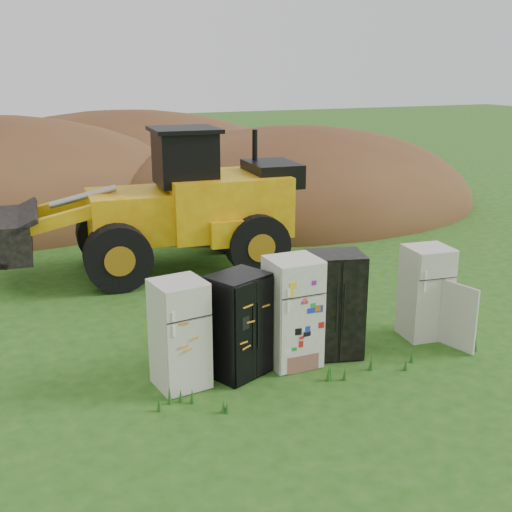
{
  "coord_description": "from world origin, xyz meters",
  "views": [
    {
      "loc": [
        -5.2,
        -9.1,
        4.97
      ],
      "look_at": [
        -0.26,
        2.0,
        1.36
      ],
      "focal_mm": 45.0,
      "sensor_mm": 36.0,
      "label": 1
    }
  ],
  "objects_px": {
    "fridge_black_side": "(238,325)",
    "fridge_open_door": "(425,292)",
    "fridge_sticker": "(293,312)",
    "fridge_dark_mid": "(334,304)",
    "fridge_leftmost": "(180,334)",
    "wheel_loader": "(150,202)"
  },
  "relations": [
    {
      "from": "fridge_sticker",
      "to": "wheel_loader",
      "type": "relative_size",
      "value": 0.26
    },
    {
      "from": "wheel_loader",
      "to": "fridge_black_side",
      "type": "bearing_deg",
      "value": -86.75
    },
    {
      "from": "fridge_sticker",
      "to": "wheel_loader",
      "type": "bearing_deg",
      "value": 98.17
    },
    {
      "from": "fridge_black_side",
      "to": "fridge_leftmost",
      "type": "bearing_deg",
      "value": 156.19
    },
    {
      "from": "fridge_sticker",
      "to": "fridge_leftmost",
      "type": "bearing_deg",
      "value": -179.77
    },
    {
      "from": "fridge_black_side",
      "to": "fridge_open_door",
      "type": "bearing_deg",
      "value": -22.68
    },
    {
      "from": "fridge_black_side",
      "to": "fridge_open_door",
      "type": "xyz_separation_m",
      "value": [
        3.83,
        0.04,
        0.01
      ]
    },
    {
      "from": "fridge_dark_mid",
      "to": "fridge_open_door",
      "type": "relative_size",
      "value": 1.06
    },
    {
      "from": "fridge_leftmost",
      "to": "fridge_sticker",
      "type": "bearing_deg",
      "value": -7.21
    },
    {
      "from": "fridge_dark_mid",
      "to": "fridge_leftmost",
      "type": "bearing_deg",
      "value": -163.78
    },
    {
      "from": "fridge_leftmost",
      "to": "fridge_sticker",
      "type": "distance_m",
      "value": 2.01
    },
    {
      "from": "fridge_open_door",
      "to": "wheel_loader",
      "type": "bearing_deg",
      "value": 128.41
    },
    {
      "from": "fridge_leftmost",
      "to": "fridge_sticker",
      "type": "height_order",
      "value": "fridge_sticker"
    },
    {
      "from": "fridge_open_door",
      "to": "fridge_leftmost",
      "type": "bearing_deg",
      "value": -172.46
    },
    {
      "from": "fridge_dark_mid",
      "to": "fridge_black_side",
      "type": "bearing_deg",
      "value": -163.1
    },
    {
      "from": "fridge_dark_mid",
      "to": "wheel_loader",
      "type": "bearing_deg",
      "value": 120.95
    },
    {
      "from": "fridge_leftmost",
      "to": "fridge_black_side",
      "type": "relative_size",
      "value": 1.02
    },
    {
      "from": "fridge_dark_mid",
      "to": "wheel_loader",
      "type": "distance_m",
      "value": 6.31
    },
    {
      "from": "fridge_open_door",
      "to": "fridge_sticker",
      "type": "bearing_deg",
      "value": -172.05
    },
    {
      "from": "fridge_black_side",
      "to": "fridge_dark_mid",
      "type": "distance_m",
      "value": 1.84
    },
    {
      "from": "fridge_sticker",
      "to": "fridge_open_door",
      "type": "distance_m",
      "value": 2.83
    },
    {
      "from": "fridge_sticker",
      "to": "fridge_dark_mid",
      "type": "distance_m",
      "value": 0.84
    }
  ]
}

